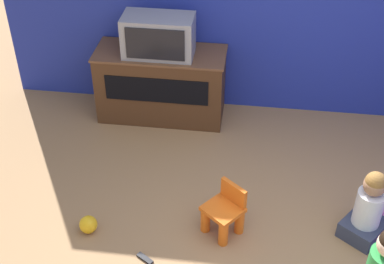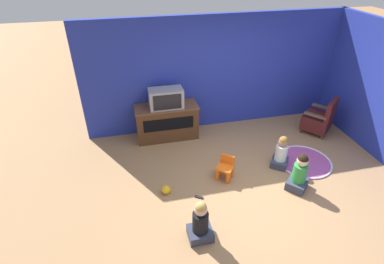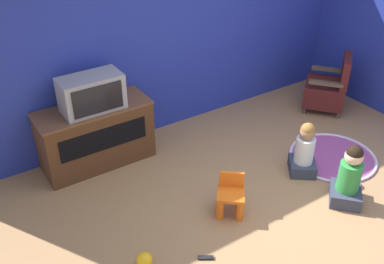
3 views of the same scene
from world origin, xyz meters
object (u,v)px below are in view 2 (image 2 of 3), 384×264
Objects in this scene: child_watching_left at (281,153)px; television at (166,98)px; remote_control at (199,197)px; child_watching_right at (299,174)px; tv_cabinet at (167,121)px; black_armchair at (319,119)px; child_watching_center at (200,223)px; toy_ball at (166,190)px; yellow_kid_chair at (225,169)px.

television is at bearing 90.10° from child_watching_left.
child_watching_right is at bearing -152.36° from remote_control.
television reaches higher than child_watching_left.
tv_cabinet is 2.49m from child_watching_left.
television is 3.48m from black_armchair.
child_watching_right is (-1.40, -1.59, -0.02)m from black_armchair.
television is 1.01× the size of child_watching_center.
black_armchair is at bearing -19.28° from child_watching_left.
child_watching_left is at bearing 33.01° from child_watching_center.
child_watching_right reaches higher than remote_control.
black_armchair is at bearing 32.94° from child_watching_center.
remote_control is at bearing -83.69° from television.
remote_control is at bearing -24.34° from toy_ball.
toy_ball is (-1.12, -0.17, -0.12)m from yellow_kid_chair.
television is 1.98m from toy_ball.
remote_control is (-1.76, 0.15, -0.30)m from child_watching_right.
child_watching_center is (0.04, -2.77, -0.67)m from television.
yellow_kid_chair is at bearing 8.47° from toy_ball.
toy_ball reaches higher than remote_control.
child_watching_right is 4.81× the size of remote_control.
child_watching_right is at bearing 17.58° from child_watching_center.
television is 2.55m from child_watching_left.
television is 2.98m from child_watching_right.
child_watching_center is at bearing -5.64° from black_armchair.
black_armchair reaches higher than yellow_kid_chair.
black_armchair is 5.62× the size of toy_ball.
yellow_kid_chair is 2.95× the size of remote_control.
yellow_kid_chair is (0.81, -1.57, -0.78)m from television.
toy_ball is 0.58m from remote_control.
black_armchair reaches higher than child_watching_left.
television reaches higher than tv_cabinet.
black_armchair is 4.01m from child_watching_center.
remote_control is (-0.59, -0.41, -0.18)m from yellow_kid_chair.
child_watching_right is at bearing -141.90° from child_watching_left.
black_armchair is at bearing 61.00° from yellow_kid_chair.
toy_ball is at bearing 133.64° from child_watching_left.
black_armchair is (3.38, -0.59, -0.06)m from tv_cabinet.
child_watching_center is 0.86m from remote_control.
black_armchair is 1.18× the size of child_watching_right.
tv_cabinet is at bearing 90.00° from television.
television is (0.00, -0.05, 0.58)m from tv_cabinet.
child_watching_left reaches higher than yellow_kid_chair.
remote_control is at bearing 76.32° from child_watching_center.
child_watching_right is 4.76× the size of toy_ball.
tv_cabinet is 2.00× the size of child_watching_left.
child_watching_center is (-1.93, -1.29, 0.01)m from child_watching_left.
television is 0.83× the size of black_armchair.
child_watching_center is 4.65× the size of remote_control.
child_watching_left reaches higher than toy_ball.
child_watching_left is at bearing 43.73° from yellow_kid_chair.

